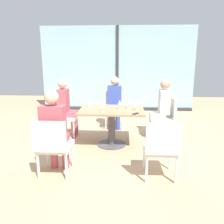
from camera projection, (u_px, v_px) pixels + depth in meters
The scene contains 20 objects.
ground_plane at pixel (112, 145), 4.45m from camera, with size 12.00×12.00×0.00m, color tan.
window_wall_backdrop at pixel (117, 74), 7.28m from camera, with size 4.94×0.10×2.70m.
dining_table_main at pixel (112, 118), 4.33m from camera, with size 1.23×0.90×0.73m.
chair_far_right at pixel (166, 115), 4.77m from camera, with size 0.50×0.46×0.87m.
chair_far_left at pixel (62, 114), 4.89m from camera, with size 0.50×0.46×0.87m.
chair_front_left at pixel (53, 144), 3.15m from camera, with size 0.46×0.50×0.87m.
chair_near_window at pixel (115, 107), 5.58m from camera, with size 0.46×0.51×0.87m.
chair_front_right at pixel (161, 146), 3.06m from camera, with size 0.46×0.50×0.87m.
person_far_right at pixel (161, 106), 4.73m from camera, with size 0.39×0.34×1.26m.
person_far_left at pixel (66, 105), 4.84m from camera, with size 0.39×0.34×1.26m.
person_front_left at pixel (55, 128), 3.20m from camera, with size 0.34×0.39×1.26m.
person_near_window at pixel (114, 100), 5.42m from camera, with size 0.34×0.39×1.26m.
wine_glass_0 at pixel (137, 103), 4.16m from camera, with size 0.07×0.07×0.18m.
wine_glass_1 at pixel (129, 102), 4.30m from camera, with size 0.07×0.07×0.18m.
wine_glass_2 at pixel (120, 103), 4.24m from camera, with size 0.07×0.07×0.18m.
wine_glass_3 at pixel (103, 105), 4.05m from camera, with size 0.07×0.07×0.18m.
coffee_cup at pixel (90, 104), 4.53m from camera, with size 0.08×0.08×0.09m, color white.
cell_phone_on_table at pixel (136, 114), 3.92m from camera, with size 0.07×0.14×0.01m, color black.
handbag_0 at pixel (159, 138), 4.42m from camera, with size 0.30×0.16×0.28m, color #A3704C.
handbag_1 at pixel (55, 136), 4.56m from camera, with size 0.30×0.16×0.28m, color beige.
Camera 1 is at (0.24, -4.18, 1.66)m, focal length 35.82 mm.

